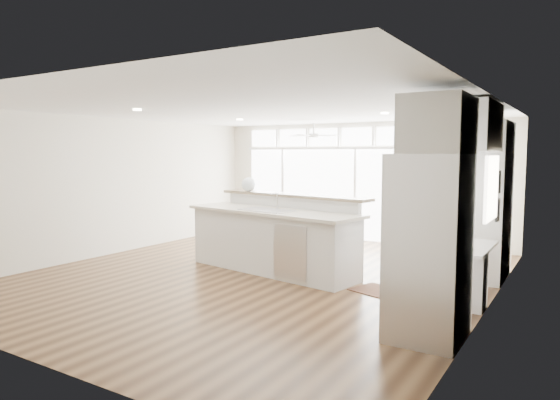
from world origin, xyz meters
The scene contains 24 objects.
floor centered at (0.00, 0.00, -0.01)m, with size 7.00×8.00×0.02m, color #3C2412.
ceiling centered at (0.00, 0.00, 2.70)m, with size 7.00×8.00×0.02m, color silver.
wall_back centered at (0.00, 4.00, 1.35)m, with size 7.00×0.04×2.70m, color beige.
wall_front centered at (0.00, -4.00, 1.35)m, with size 7.00×0.04×2.70m, color beige.
wall_left centered at (-3.50, 0.00, 1.35)m, with size 0.04×8.00×2.70m, color beige.
wall_right centered at (3.50, 0.00, 1.35)m, with size 0.04×8.00×2.70m, color beige.
glass_wall centered at (0.00, 3.94, 1.05)m, with size 5.80×0.06×2.08m, color white.
transom_row centered at (0.00, 3.94, 2.38)m, with size 5.90×0.06×0.40m, color white.
desk_window centered at (3.46, 0.30, 1.55)m, with size 0.04×0.85×0.85m, color white.
ceiling_fan centered at (-0.50, 2.80, 2.48)m, with size 1.16×1.16×0.32m, color silver.
recessed_lights centered at (0.00, 0.20, 2.68)m, with size 3.40×3.00×0.02m, color white.
oven_cabinet centered at (3.17, 1.80, 1.25)m, with size 0.64×1.20×2.50m, color white.
desk_nook centered at (3.13, 0.30, 0.38)m, with size 0.72×1.30×0.76m, color white.
upper_cabinets centered at (3.17, 0.30, 2.35)m, with size 0.64×1.30×0.64m, color white.
refrigerator centered at (3.11, -1.35, 1.00)m, with size 0.76×0.90×2.00m, color silver.
fridge_cabinet centered at (3.17, -1.35, 2.30)m, with size 0.64×0.90×0.60m, color white.
framed_photos centered at (3.46, 0.92, 1.40)m, with size 0.06×0.22×0.80m, color black.
kitchen_island centered at (0.03, 0.33, 0.65)m, with size 3.25×1.23×1.29m, color white.
rug centered at (2.07, 0.10, 0.01)m, with size 0.82×0.59×0.01m, color #371B11.
office_chair centered at (2.45, 0.49, 0.50)m, with size 0.52×0.48×0.99m, color black.
fishbowl centered at (-0.85, 0.88, 1.43)m, with size 0.27×0.27×0.27m, color silver.
monitor centered at (3.05, 0.30, 0.94)m, with size 0.07×0.44×0.37m, color black.
keyboard centered at (2.88, 0.30, 0.77)m, with size 0.11×0.30×0.01m, color silver.
potted_plant centered at (3.17, 1.80, 2.62)m, with size 0.28×0.31×0.24m, color #305625.
Camera 1 is at (4.53, -6.69, 2.01)m, focal length 32.00 mm.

